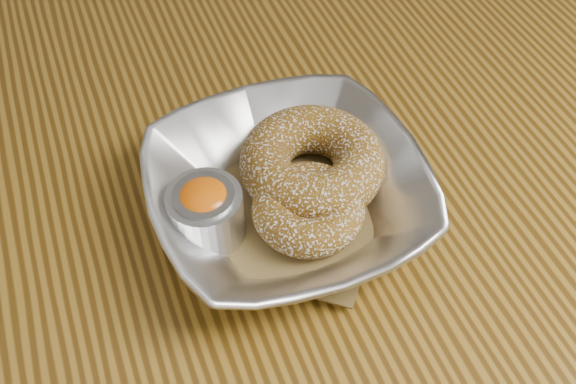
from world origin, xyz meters
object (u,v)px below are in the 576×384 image
object	(u,v)px
table	(202,279)
ramekin	(206,212)
serving_bowl	(288,195)
donut_back	(312,162)
donut_front	(308,209)

from	to	relation	value
table	ramekin	bearing A→B (deg)	-76.03
serving_bowl	ramekin	distance (m)	0.07
ramekin	serving_bowl	bearing A→B (deg)	0.24
table	donut_back	bearing A→B (deg)	-5.25
table	donut_front	bearing A→B (deg)	-30.21
serving_bowl	ramekin	size ratio (longest dim) A/B	3.76
serving_bowl	ramekin	bearing A→B (deg)	-179.76
table	donut_back	size ratio (longest dim) A/B	10.23
table	serving_bowl	size ratio (longest dim) A/B	5.58
donut_front	donut_back	bearing A→B (deg)	64.16
serving_bowl	donut_front	distance (m)	0.02
table	donut_back	xyz separation A→B (m)	(0.10, -0.01, 0.13)
serving_bowl	donut_back	distance (m)	0.04
serving_bowl	donut_front	size ratio (longest dim) A/B	2.45
table	serving_bowl	distance (m)	0.15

